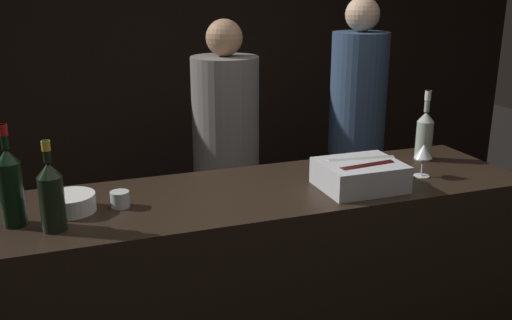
% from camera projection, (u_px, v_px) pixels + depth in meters
% --- Properties ---
extents(wall_back_chalkboard, '(6.40, 0.06, 2.80)m').
position_uv_depth(wall_back_chalkboard, '(158.00, 51.00, 4.27)').
color(wall_back_chalkboard, black).
rests_on(wall_back_chalkboard, ground_plane).
extents(bar_counter, '(2.32, 0.64, 1.06)m').
position_uv_depth(bar_counter, '(258.00, 302.00, 2.53)').
color(bar_counter, black).
rests_on(bar_counter, ground_plane).
extents(ice_bin_with_bottles, '(0.34, 0.28, 0.12)m').
position_uv_depth(ice_bin_with_bottles, '(360.00, 174.00, 2.38)').
color(ice_bin_with_bottles, silver).
rests_on(ice_bin_with_bottles, bar_counter).
extents(bowl_white, '(0.19, 0.19, 0.07)m').
position_uv_depth(bowl_white, '(70.00, 202.00, 2.13)').
color(bowl_white, white).
rests_on(bowl_white, bar_counter).
extents(wine_glass, '(0.08, 0.08, 0.15)m').
position_uv_depth(wine_glass, '(423.00, 153.00, 2.50)').
color(wine_glass, silver).
rests_on(wine_glass, bar_counter).
extents(candle_votive, '(0.07, 0.07, 0.06)m').
position_uv_depth(candle_votive, '(120.00, 199.00, 2.18)').
color(candle_votive, silver).
rests_on(candle_votive, bar_counter).
extents(champagne_bottle, '(0.09, 0.09, 0.32)m').
position_uv_depth(champagne_bottle, '(51.00, 195.00, 1.95)').
color(champagne_bottle, black).
rests_on(champagne_bottle, bar_counter).
extents(red_wine_bottle_burgundy, '(0.08, 0.08, 0.37)m').
position_uv_depth(red_wine_bottle_burgundy, '(11.00, 186.00, 1.98)').
color(red_wine_bottle_burgundy, black).
rests_on(red_wine_bottle_burgundy, bar_counter).
extents(white_wine_bottle, '(0.08, 0.08, 0.34)m').
position_uv_depth(white_wine_bottle, '(425.00, 133.00, 2.74)').
color(white_wine_bottle, '#9EA899').
rests_on(white_wine_bottle, bar_counter).
extents(person_in_hoodie, '(0.39, 0.39, 1.70)m').
position_uv_depth(person_in_hoodie, '(226.00, 149.00, 3.41)').
color(person_in_hoodie, black).
rests_on(person_in_hoodie, ground_plane).
extents(person_blond_tee, '(0.36, 0.36, 1.81)m').
position_uv_depth(person_blond_tee, '(357.00, 125.00, 3.65)').
color(person_blond_tee, black).
rests_on(person_blond_tee, ground_plane).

